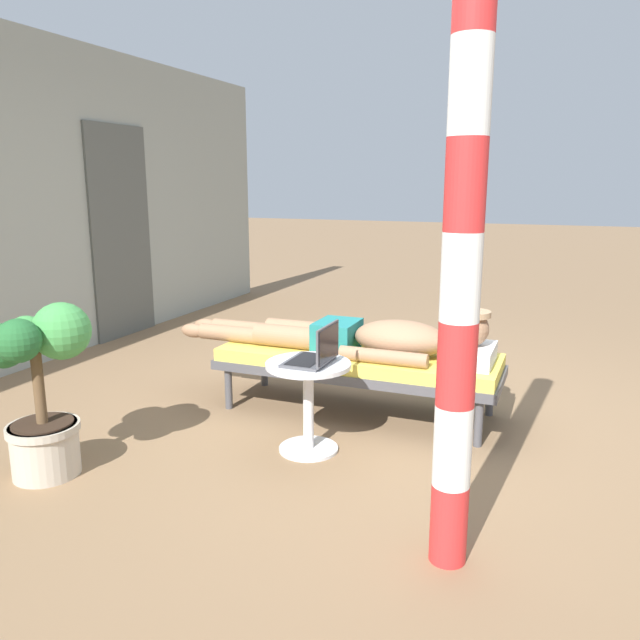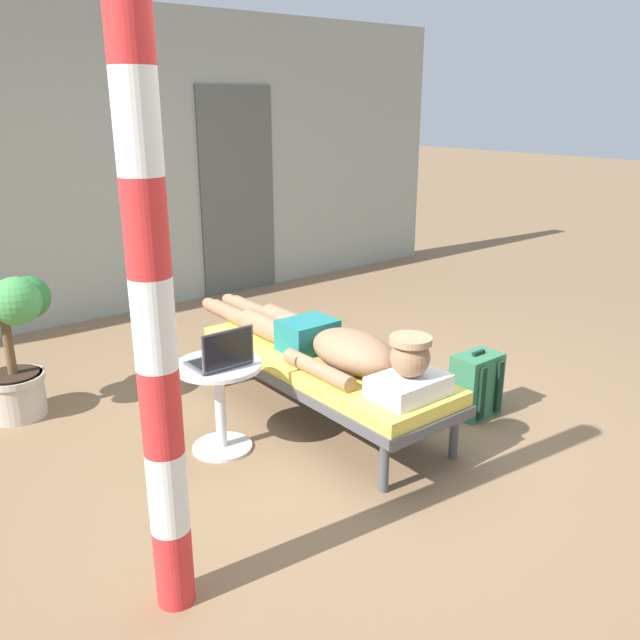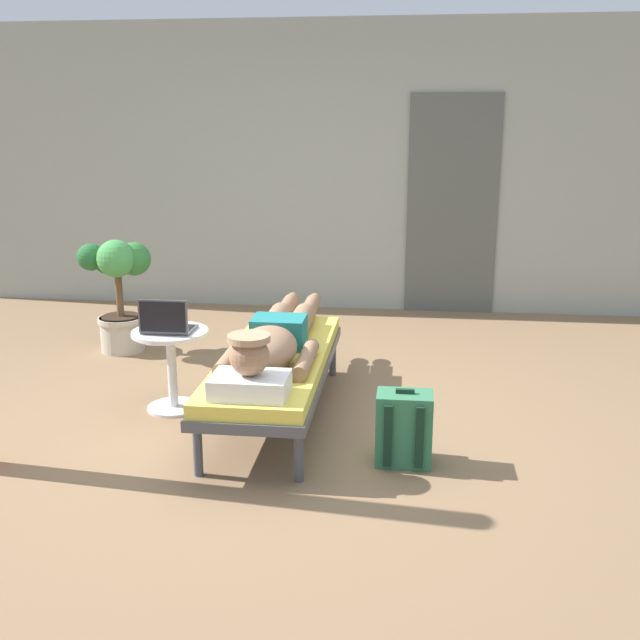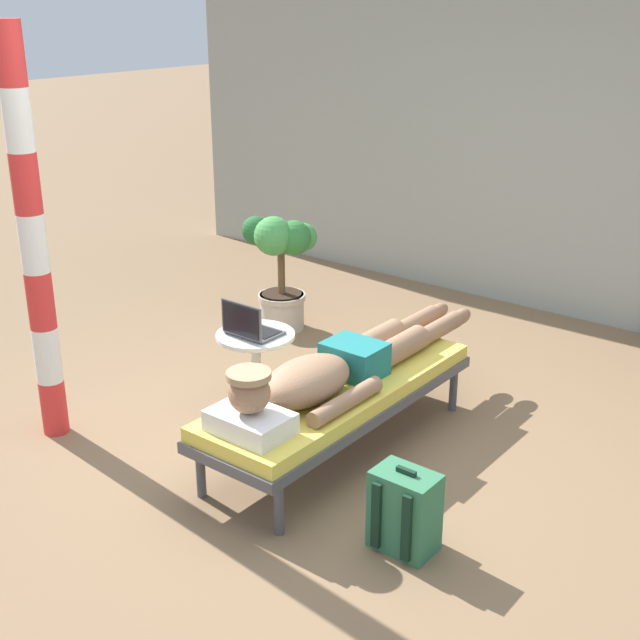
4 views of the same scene
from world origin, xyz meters
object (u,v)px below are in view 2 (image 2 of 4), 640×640
Objects in this scene: side_table at (220,391)px; backpack at (475,385)px; lounge_chair at (323,367)px; potted_plant at (11,334)px; person_reclining at (328,343)px; laptop at (222,356)px; porch_post at (154,324)px.

backpack is at bearing -22.28° from side_table.
lounge_chair is at bearing -5.32° from side_table.
potted_plant is (-2.26, 1.75, 0.35)m from backpack.
person_reclining is 2.35× the size of potted_plant.
backpack is (1.48, -0.56, -0.39)m from laptop.
laptop is 1.42m from potted_plant.
side_table is at bearing -55.82° from potted_plant.
backpack is 2.88m from potted_plant.
lounge_chair is 0.86× the size of person_reclining.
porch_post is at bearing -129.15° from side_table.
side_table is (-0.68, 0.12, -0.16)m from person_reclining.
potted_plant is at bearing 123.02° from laptop.
porch_post reaches higher than person_reclining.
porch_post is (-1.45, -0.82, 0.65)m from person_reclining.
porch_post is (0.01, -2.08, 0.62)m from potted_plant.
porch_post is at bearing -148.88° from lounge_chair.
porch_post reaches higher than lounge_chair.
laptop is 0.73× the size of backpack.
lounge_chair is 2.01× the size of potted_plant.
potted_plant reaches higher than person_reclining.
person_reclining is (0.00, -0.05, 0.17)m from lounge_chair.
side_table is 0.23m from laptop.
laptop is at bearing 159.44° from backpack.
backpack is at bearing 8.40° from porch_post.
person_reclining is 0.99m from backpack.
lounge_chair is at bearing 31.12° from porch_post.
laptop is at bearing 178.96° from lounge_chair.
person_reclining is at bearing -5.56° from laptop.
lounge_chair is 0.72m from laptop.
side_table is at bearing 157.72° from backpack.
side_table is at bearing 50.85° from porch_post.
person_reclining is at bearing -90.00° from lounge_chair.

